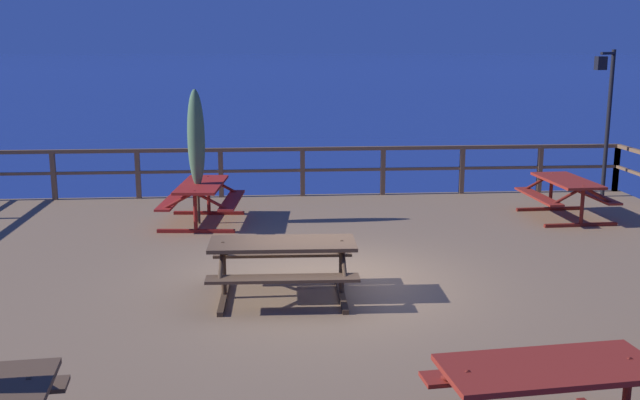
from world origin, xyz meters
TOP-DOWN VIEW (x-y plane):
  - ground_plane at (0.00, 0.00)m, footprint 600.00×600.00m
  - wooden_deck at (0.00, 0.00)m, footprint 14.67×12.47m
  - railing_waterside_far at (0.00, 6.08)m, footprint 14.47×0.10m
  - picnic_table_front_right at (-2.01, 3.69)m, footprint 1.55×1.92m
  - picnic_table_back_left at (-0.61, -0.56)m, footprint 1.96×1.45m
  - picnic_table_front_left at (1.47, -4.50)m, footprint 1.90×1.57m
  - picnic_table_mid_centre at (4.97, 3.58)m, footprint 1.47×1.78m
  - patio_umbrella_short_back at (-2.08, 3.67)m, footprint 0.32×0.32m
  - lamp_post_hooked at (6.48, 5.41)m, footprint 0.57×0.49m

SIDE VIEW (x-z plane):
  - ground_plane at x=0.00m, z-range 0.00..0.00m
  - wooden_deck at x=0.00m, z-range 0.00..0.88m
  - picnic_table_mid_centre at x=4.97m, z-range 1.04..1.82m
  - picnic_table_front_left at x=1.47m, z-range 1.04..1.82m
  - picnic_table_front_right at x=-2.01m, z-range 1.04..1.82m
  - picnic_table_back_left at x=-0.61m, z-range 1.05..1.82m
  - railing_waterside_far at x=0.00m, z-range 1.08..2.17m
  - patio_umbrella_short_back at x=-2.08m, z-range 1.22..3.73m
  - lamp_post_hooked at x=6.48m, z-range 1.39..4.59m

